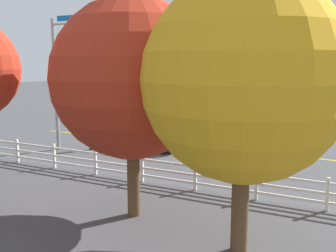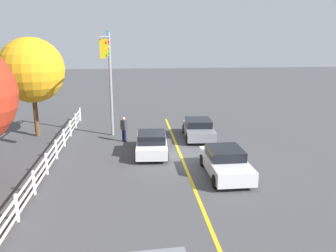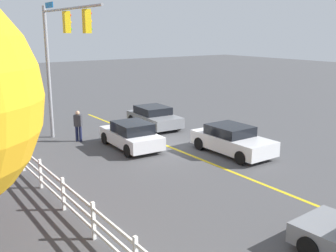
# 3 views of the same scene
# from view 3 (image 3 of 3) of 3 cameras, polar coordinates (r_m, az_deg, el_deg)

# --- Properties ---
(ground_plane) EXTENTS (120.00, 120.00, 0.00)m
(ground_plane) POSITION_cam_3_polar(r_m,az_deg,el_deg) (20.80, 0.05, -2.93)
(ground_plane) COLOR #444447
(lane_center_stripe) EXTENTS (28.00, 0.16, 0.01)m
(lane_center_stripe) POSITION_cam_3_polar(r_m,az_deg,el_deg) (17.84, 7.51, -5.85)
(lane_center_stripe) COLOR gold
(lane_center_stripe) RESTS_ON ground_plane
(signal_assembly) EXTENTS (7.03, 0.38, 7.28)m
(signal_assembly) POSITION_cam_3_polar(r_m,az_deg,el_deg) (20.89, -15.14, 10.89)
(signal_assembly) COLOR gray
(signal_assembly) RESTS_ON ground_plane
(car_0) EXTENTS (4.25, 2.01, 1.38)m
(car_0) POSITION_cam_3_polar(r_m,az_deg,el_deg) (19.72, 9.13, -1.99)
(car_0) COLOR silver
(car_0) RESTS_ON ground_plane
(car_1) EXTENTS (4.05, 2.05, 1.37)m
(car_1) POSITION_cam_3_polar(r_m,az_deg,el_deg) (20.45, -5.27, -1.33)
(car_1) COLOR silver
(car_1) RESTS_ON ground_plane
(car_2) EXTENTS (4.04, 2.19, 1.30)m
(car_2) POSITION_cam_3_polar(r_m,az_deg,el_deg) (24.81, -2.01, 1.29)
(car_2) COLOR slate
(car_2) RESTS_ON ground_plane
(pedestrian) EXTENTS (0.46, 0.47, 1.69)m
(pedestrian) POSITION_cam_3_polar(r_m,az_deg,el_deg) (22.08, -12.71, 0.19)
(pedestrian) COLOR #191E3F
(pedestrian) RESTS_ON ground_plane
(white_rail_fence) EXTENTS (26.10, 0.10, 1.15)m
(white_rail_fence) POSITION_cam_3_polar(r_m,az_deg,el_deg) (14.94, -16.36, -7.74)
(white_rail_fence) COLOR white
(white_rail_fence) RESTS_ON ground_plane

